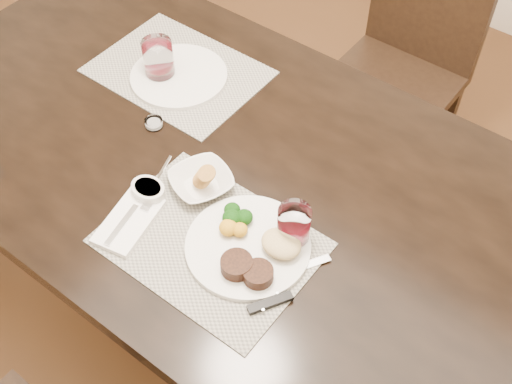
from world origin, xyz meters
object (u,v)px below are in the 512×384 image
Objects in this scene: chair_far at (406,57)px; dinner_plate at (252,247)px; cracker_bowl at (201,181)px; far_plate at (179,76)px; wine_glass_near at (294,227)px; steak_knife at (278,294)px.

dinner_plate is (0.17, -1.11, 0.27)m from chair_far.
dinner_plate is 1.50× the size of cracker_bowl.
far_plate is at bearing 139.37° from cracker_bowl.
dinner_plate is 1.04× the size of far_plate.
wine_glass_near is at bearing -24.32° from far_plate.
steak_knife is 0.74m from far_plate.
cracker_bowl is 0.40m from far_plate.
chair_far is at bearing 102.36° from wine_glass_near.
wine_glass_near is at bearing 1.36° from cracker_bowl.
chair_far is 4.02× the size of steak_knife.
chair_far is 4.82× the size of cracker_bowl.
wine_glass_near reaches higher than cracker_bowl.
wine_glass_near reaches higher than dinner_plate.
dinner_plate reaches higher than steak_knife.
wine_glass_near reaches higher than steak_knife.
dinner_plate is at bearing -19.95° from cracker_bowl.
steak_knife is at bearing -32.18° from far_plate.
chair_far reaches higher than dinner_plate.
cracker_bowl is at bearing -92.05° from chair_far.
far_plate is at bearing 153.39° from dinner_plate.
chair_far is 1.22m from steak_knife.
cracker_bowl is at bearing -178.64° from wine_glass_near.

